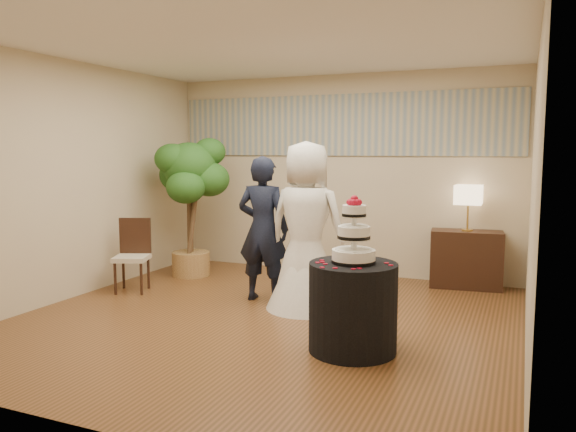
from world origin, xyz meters
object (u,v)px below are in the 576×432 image
at_px(bride, 307,226).
at_px(ficus_tree, 190,206).
at_px(side_chair, 132,256).
at_px(table_lamp, 468,208).
at_px(console, 466,259).
at_px(cake_table, 353,307).
at_px(groom, 263,229).
at_px(wedding_cake, 354,229).

distance_m(bride, ficus_tree, 2.26).
bearing_deg(side_chair, table_lamp, 4.28).
distance_m(bride, table_lamp, 2.28).
distance_m(console, ficus_tree, 3.75).
xyz_separation_m(table_lamp, ficus_tree, (-3.62, -0.79, -0.04)).
relative_size(bride, cake_table, 2.36).
bearing_deg(groom, wedding_cake, 136.70).
bearing_deg(wedding_cake, side_chair, 163.38).
bearing_deg(wedding_cake, groom, 140.08).
bearing_deg(side_chair, bride, -17.34).
distance_m(groom, cake_table, 1.93).
xyz_separation_m(cake_table, console, (0.68, 2.77, -0.03)).
relative_size(groom, side_chair, 1.87).
xyz_separation_m(groom, table_lamp, (2.12, 1.57, 0.18)).
relative_size(console, ficus_tree, 0.45).
xyz_separation_m(groom, bride, (0.58, -0.11, 0.08)).
height_order(console, ficus_tree, ficus_tree).
bearing_deg(table_lamp, cake_table, -103.84).
distance_m(groom, ficus_tree, 1.69).
bearing_deg(bride, side_chair, 6.54).
height_order(bride, side_chair, bride).
relative_size(groom, wedding_cake, 2.87).
distance_m(cake_table, console, 2.85).
bearing_deg(table_lamp, console, 0.00).
bearing_deg(bride, cake_table, 130.26).
height_order(groom, cake_table, groom).
height_order(groom, bride, bride).
bearing_deg(bride, ficus_tree, -20.74).
bearing_deg(ficus_tree, table_lamp, 12.30).
relative_size(bride, table_lamp, 3.19).
height_order(table_lamp, side_chair, table_lamp).
bearing_deg(side_chair, ficus_tree, 58.65).
xyz_separation_m(bride, console, (1.54, 1.67, -0.56)).
bearing_deg(cake_table, console, 76.16).
xyz_separation_m(cake_table, table_lamp, (0.68, 2.77, 0.63)).
relative_size(bride, wedding_cake, 3.15).
xyz_separation_m(console, ficus_tree, (-3.62, -0.79, 0.61)).
bearing_deg(console, table_lamp, 173.22).
bearing_deg(ficus_tree, side_chair, -99.78).
relative_size(table_lamp, side_chair, 0.64).
distance_m(groom, console, 2.68).
bearing_deg(side_chair, groom, -12.28).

